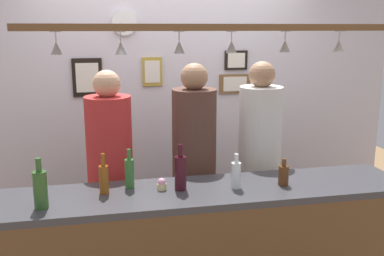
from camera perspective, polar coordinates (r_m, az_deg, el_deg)
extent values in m
cube|color=silver|center=(4.19, -2.80, 3.10)|extent=(4.40, 0.06, 2.60)
cube|color=#38383D|center=(2.90, 1.83, -8.26)|extent=(2.70, 0.55, 0.04)
cube|color=brown|center=(2.75, 1.74, 12.81)|extent=(2.20, 0.36, 0.04)
cylinder|color=silver|center=(2.71, -17.19, 11.76)|extent=(0.06, 0.06, 0.00)
cylinder|color=silver|center=(2.71, -17.15, 11.18)|extent=(0.01, 0.01, 0.06)
cone|color=silver|center=(2.71, -17.06, 9.81)|extent=(0.07, 0.07, 0.08)
cylinder|color=silver|center=(2.62, -9.22, 12.14)|extent=(0.06, 0.06, 0.00)
cylinder|color=silver|center=(2.63, -9.20, 11.54)|extent=(0.01, 0.01, 0.06)
cone|color=silver|center=(2.63, -9.15, 10.12)|extent=(0.07, 0.07, 0.08)
cylinder|color=silver|center=(2.72, -1.67, 12.31)|extent=(0.06, 0.06, 0.00)
cylinder|color=silver|center=(2.72, -1.67, 11.73)|extent=(0.01, 0.01, 0.06)
cone|color=silver|center=(2.72, -1.66, 10.36)|extent=(0.07, 0.07, 0.08)
cylinder|color=silver|center=(2.79, 5.13, 12.28)|extent=(0.06, 0.06, 0.00)
cylinder|color=silver|center=(2.79, 5.12, 11.71)|extent=(0.01, 0.01, 0.06)
cone|color=silver|center=(2.79, 5.09, 10.38)|extent=(0.07, 0.07, 0.08)
cylinder|color=silver|center=(2.93, 11.95, 12.08)|extent=(0.06, 0.06, 0.00)
cylinder|color=silver|center=(2.93, 11.92, 11.54)|extent=(0.01, 0.01, 0.06)
cone|color=silver|center=(2.93, 11.86, 10.27)|extent=(0.07, 0.07, 0.08)
cylinder|color=silver|center=(3.06, 18.47, 11.73)|extent=(0.06, 0.06, 0.00)
cylinder|color=silver|center=(3.06, 18.43, 11.21)|extent=(0.01, 0.01, 0.06)
cone|color=silver|center=(3.06, 18.35, 10.00)|extent=(0.07, 0.07, 0.08)
cube|color=#2D334C|center=(3.60, -10.10, -13.74)|extent=(0.17, 0.18, 0.81)
cylinder|color=red|center=(3.34, -10.60, -1.98)|extent=(0.34, 0.34, 0.71)
sphere|color=tan|center=(3.25, -10.92, 5.60)|extent=(0.20, 0.20, 0.20)
cube|color=#2D334C|center=(3.66, 0.27, -12.89)|extent=(0.17, 0.18, 0.83)
cylinder|color=brown|center=(3.40, 0.28, -1.02)|extent=(0.34, 0.34, 0.72)
sphere|color=#9E7556|center=(3.32, 0.29, 6.61)|extent=(0.21, 0.21, 0.21)
cube|color=#2D334C|center=(3.80, 8.34, -12.04)|extent=(0.17, 0.18, 0.83)
cylinder|color=white|center=(3.55, 8.74, -0.53)|extent=(0.34, 0.34, 0.72)
sphere|color=#9E7556|center=(3.47, 9.00, 6.80)|extent=(0.21, 0.21, 0.21)
cylinder|color=silver|center=(2.89, 5.68, -6.09)|extent=(0.06, 0.06, 0.17)
cylinder|color=silver|center=(2.86, 5.73, -3.91)|extent=(0.03, 0.03, 0.06)
cylinder|color=#512D14|center=(3.00, 11.69, -6.00)|extent=(0.07, 0.07, 0.13)
cylinder|color=#512D14|center=(2.97, 11.76, -4.35)|extent=(0.03, 0.03, 0.05)
cylinder|color=#380F19|center=(2.84, -1.49, -5.83)|extent=(0.08, 0.08, 0.22)
cylinder|color=#380F19|center=(2.80, -1.51, -2.92)|extent=(0.03, 0.03, 0.08)
cylinder|color=#336B2D|center=(2.91, -8.05, -5.84)|extent=(0.06, 0.06, 0.19)
cylinder|color=#336B2D|center=(2.87, -8.13, -3.38)|extent=(0.03, 0.03, 0.07)
cylinder|color=brown|center=(2.84, -11.26, -6.55)|extent=(0.06, 0.06, 0.18)
cylinder|color=brown|center=(2.80, -11.38, -4.04)|extent=(0.03, 0.03, 0.08)
cylinder|color=#2D5623|center=(2.70, -18.92, -7.55)|extent=(0.08, 0.08, 0.22)
cylinder|color=#2D5623|center=(2.66, -19.15, -4.51)|extent=(0.03, 0.03, 0.08)
cylinder|color=beige|center=(2.88, -3.91, -7.54)|extent=(0.06, 0.06, 0.04)
sphere|color=pink|center=(2.87, -3.92, -6.94)|extent=(0.05, 0.05, 0.05)
cube|color=#B29338|center=(4.08, -5.14, 7.24)|extent=(0.18, 0.02, 0.26)
cube|color=white|center=(4.07, -5.12, 7.23)|extent=(0.14, 0.01, 0.20)
cube|color=brown|center=(4.26, 5.52, 5.68)|extent=(0.30, 0.02, 0.18)
cube|color=white|center=(4.25, 5.57, 5.66)|extent=(0.23, 0.01, 0.14)
cube|color=black|center=(4.06, -13.31, 6.34)|extent=(0.26, 0.02, 0.34)
cube|color=white|center=(4.05, -13.31, 6.32)|extent=(0.20, 0.01, 0.26)
cube|color=black|center=(4.24, 5.68, 8.67)|extent=(0.22, 0.02, 0.18)
cube|color=white|center=(4.23, 5.73, 8.66)|extent=(0.17, 0.01, 0.14)
cylinder|color=white|center=(4.03, -8.73, 13.25)|extent=(0.22, 0.03, 0.22)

